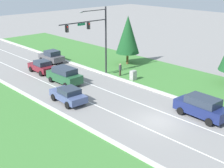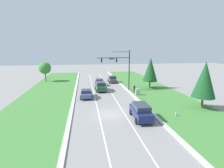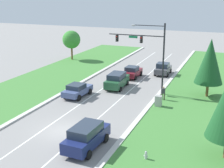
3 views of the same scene
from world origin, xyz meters
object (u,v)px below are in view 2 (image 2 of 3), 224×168
forest_suv (101,86)px  conifer_far_right_tree (205,80)px  slate_blue_sedan (86,93)px  graphite_sedan (112,79)px  burgundy_sedan (99,82)px  traffic_signal_mast (121,64)px  fire_hydrant (176,114)px  navy_suv (141,111)px  pedestrian (134,88)px  utility_cabinet (137,92)px  conifer_near_right_tree (150,69)px  oak_near_left_tree (45,68)px

forest_suv → conifer_far_right_tree: size_ratio=0.68×
slate_blue_sedan → graphite_sedan: 15.99m
burgundy_sedan → conifer_far_right_tree: 24.33m
traffic_signal_mast → fire_hydrant: 17.22m
slate_blue_sedan → conifer_far_right_tree: bearing=-24.1°
navy_suv → pedestrian: navy_suv is taller
graphite_sedan → fire_hydrant: (4.61, -25.50, -0.55)m
navy_suv → slate_blue_sedan: (-6.83, 11.23, -0.22)m
utility_cabinet → conifer_near_right_tree: 8.10m
graphite_sedan → forest_suv: forest_suv is taller
conifer_far_right_tree → conifer_near_right_tree: bearing=100.9°
navy_suv → pedestrian: bearing=79.6°
navy_suv → pedestrian: size_ratio=2.97×
oak_near_left_tree → burgundy_sedan: bearing=-28.2°
oak_near_left_tree → fire_hydrant: bearing=-52.6°
forest_suv → traffic_signal_mast: bearing=-10.2°
graphite_sedan → oak_near_left_tree: (-18.13, 4.21, 2.87)m
navy_suv → slate_blue_sedan: 13.14m
slate_blue_sedan → conifer_near_right_tree: (14.55, 5.73, 3.56)m
navy_suv → conifer_near_right_tree: 18.93m
traffic_signal_mast → navy_suv: bearing=-92.1°
traffic_signal_mast → slate_blue_sedan: size_ratio=1.96×
burgundy_sedan → slate_blue_sedan: burgundy_sedan is taller
graphite_sedan → fire_hydrant: graphite_sedan is taller
traffic_signal_mast → slate_blue_sedan: bearing=-148.5°
burgundy_sedan → utility_cabinet: (6.53, -10.56, -0.22)m
traffic_signal_mast → pedestrian: size_ratio=5.15×
pedestrian → conifer_near_right_tree: bearing=-166.2°
navy_suv → conifer_near_right_tree: (7.72, 16.95, 3.34)m
utility_cabinet → pedestrian: bearing=89.7°
slate_blue_sedan → conifer_far_right_tree: size_ratio=0.62×
utility_cabinet → oak_near_left_tree: oak_near_left_tree is taller
conifer_near_right_tree → graphite_sedan: bearing=130.7°
forest_suv → utility_cabinet: (6.80, -4.93, -0.39)m
navy_suv → utility_cabinet: bearing=77.2°
traffic_signal_mast → navy_suv: 16.46m
burgundy_sedan → slate_blue_sedan: size_ratio=0.96×
utility_cabinet → conifer_far_right_tree: 12.31m
oak_near_left_tree → conifer_far_right_tree: conifer_far_right_tree is taller
conifer_far_right_tree → fire_hydrant: bearing=-156.5°
oak_near_left_tree → pedestrian: bearing=-37.4°
conifer_near_right_tree → oak_near_left_tree: conifer_near_right_tree is taller
navy_suv → graphite_sedan: size_ratio=1.20×
burgundy_sedan → conifer_near_right_tree: bearing=-23.5°
pedestrian → oak_near_left_tree: oak_near_left_tree is taller
graphite_sedan → conifer_near_right_tree: bearing=-50.5°
conifer_near_right_tree → oak_near_left_tree: size_ratio=1.30×
slate_blue_sedan → pedestrian: pedestrian is taller
navy_suv → conifer_far_right_tree: size_ratio=0.70×
utility_cabinet → graphite_sedan: bearing=101.1°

